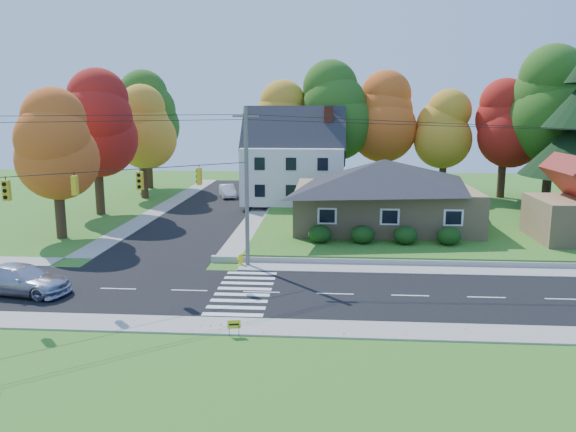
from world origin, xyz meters
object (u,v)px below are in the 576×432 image
at_px(ranch_house, 384,192).
at_px(silver_sedan, 22,279).
at_px(white_car, 227,191).
at_px(fire_hydrant, 241,260).

xyz_separation_m(ranch_house, silver_sedan, (-20.85, -17.16, -2.46)).
bearing_deg(white_car, silver_sedan, -115.71).
xyz_separation_m(white_car, fire_hydrant, (5.83, -27.77, -0.35)).
bearing_deg(silver_sedan, ranch_house, -40.75).
bearing_deg(silver_sedan, white_car, 1.37).
relative_size(silver_sedan, white_car, 1.27).
xyz_separation_m(ranch_house, fire_hydrant, (-9.96, -10.79, -2.89)).
bearing_deg(ranch_house, silver_sedan, -140.55).
xyz_separation_m(ranch_house, white_car, (-15.79, 16.98, -2.54)).
bearing_deg(ranch_house, fire_hydrant, -132.71).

